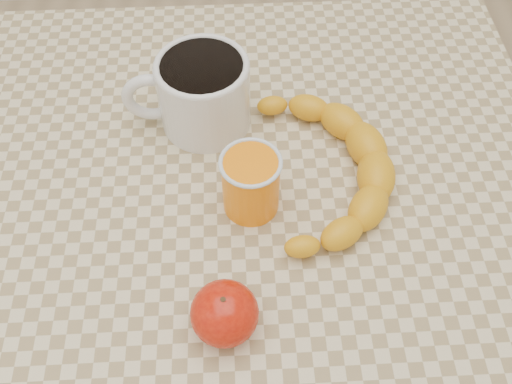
{
  "coord_description": "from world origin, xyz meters",
  "views": [
    {
      "loc": [
        -0.02,
        -0.41,
        1.33
      ],
      "look_at": [
        0.0,
        0.0,
        0.77
      ],
      "focal_mm": 40.0,
      "sensor_mm": 36.0,
      "label": 1
    }
  ],
  "objects_px": {
    "table": "(256,237)",
    "banana": "(323,168)",
    "orange_juice_glass": "(251,183)",
    "apple": "(225,313)",
    "coffee_mug": "(201,91)"
  },
  "relations": [
    {
      "from": "orange_juice_glass",
      "to": "apple",
      "type": "height_order",
      "value": "orange_juice_glass"
    },
    {
      "from": "coffee_mug",
      "to": "orange_juice_glass",
      "type": "relative_size",
      "value": 2.0
    },
    {
      "from": "coffee_mug",
      "to": "orange_juice_glass",
      "type": "xyz_separation_m",
      "value": [
        0.06,
        -0.14,
        -0.01
      ]
    },
    {
      "from": "orange_juice_glass",
      "to": "apple",
      "type": "xyz_separation_m",
      "value": [
        -0.03,
        -0.16,
        -0.01
      ]
    },
    {
      "from": "coffee_mug",
      "to": "orange_juice_glass",
      "type": "height_order",
      "value": "coffee_mug"
    },
    {
      "from": "table",
      "to": "coffee_mug",
      "type": "distance_m",
      "value": 0.21
    },
    {
      "from": "apple",
      "to": "banana",
      "type": "height_order",
      "value": "apple"
    },
    {
      "from": "orange_juice_glass",
      "to": "banana",
      "type": "xyz_separation_m",
      "value": [
        0.09,
        0.03,
        -0.02
      ]
    },
    {
      "from": "coffee_mug",
      "to": "banana",
      "type": "bearing_deg",
      "value": -36.18
    },
    {
      "from": "apple",
      "to": "banana",
      "type": "xyz_separation_m",
      "value": [
        0.13,
        0.19,
        -0.01
      ]
    },
    {
      "from": "orange_juice_glass",
      "to": "apple",
      "type": "relative_size",
      "value": 1.11
    },
    {
      "from": "coffee_mug",
      "to": "apple",
      "type": "bearing_deg",
      "value": -85.47
    },
    {
      "from": "orange_juice_glass",
      "to": "apple",
      "type": "bearing_deg",
      "value": -102.31
    },
    {
      "from": "apple",
      "to": "banana",
      "type": "distance_m",
      "value": 0.23
    },
    {
      "from": "table",
      "to": "banana",
      "type": "distance_m",
      "value": 0.14
    }
  ]
}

